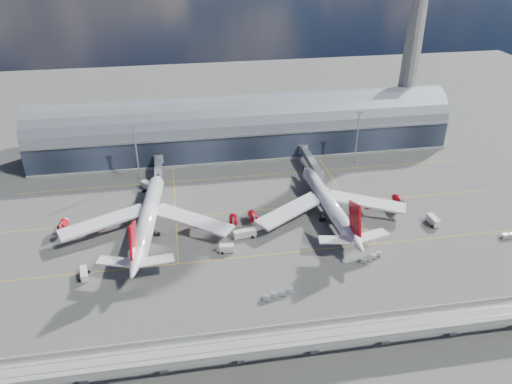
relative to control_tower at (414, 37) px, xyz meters
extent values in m
plane|color=#474744|center=(-85.00, -83.00, -51.64)|extent=(500.00, 500.00, 0.00)
cube|color=gold|center=(-85.00, -93.00, -51.63)|extent=(200.00, 0.25, 0.01)
cube|color=gold|center=(-85.00, -63.00, -51.63)|extent=(200.00, 0.25, 0.01)
cube|color=gold|center=(-85.00, -33.00, -51.63)|extent=(200.00, 0.25, 0.01)
cube|color=gold|center=(-120.00, -53.00, -51.63)|extent=(0.25, 80.00, 0.01)
cube|color=gold|center=(-50.00, -53.00, -51.63)|extent=(0.25, 80.00, 0.01)
cube|color=#1C232F|center=(-85.00, -5.00, -44.64)|extent=(200.00, 28.00, 14.00)
cylinder|color=gray|center=(-85.00, -5.00, -37.64)|extent=(200.00, 28.00, 28.00)
cube|color=gray|center=(-85.00, -19.00, -37.64)|extent=(200.00, 1.00, 1.20)
cube|color=gray|center=(-85.00, -5.00, -51.04)|extent=(200.00, 30.00, 1.20)
cube|color=gray|center=(0.00, 0.00, -47.64)|extent=(18.00, 18.00, 8.00)
cone|color=gray|center=(0.00, 0.00, -6.64)|extent=(10.00, 10.00, 90.00)
cube|color=gray|center=(-85.00, -138.00, -46.14)|extent=(220.00, 8.50, 1.20)
cube|color=gray|center=(-85.00, -142.00, -45.04)|extent=(220.00, 0.40, 1.20)
cube|color=gray|center=(-85.00, -134.00, -45.04)|extent=(220.00, 0.40, 1.20)
cube|color=gray|center=(-85.00, -139.50, -45.49)|extent=(220.00, 0.12, 0.12)
cube|color=gray|center=(-85.00, -136.50, -45.49)|extent=(220.00, 0.12, 0.12)
cube|color=gray|center=(-145.00, -138.00, -49.14)|extent=(2.20, 2.20, 5.00)
cube|color=gray|center=(-125.00, -138.00, -49.14)|extent=(2.20, 2.20, 5.00)
cube|color=gray|center=(-105.00, -138.00, -49.14)|extent=(2.20, 2.20, 5.00)
cube|color=gray|center=(-85.00, -138.00, -49.14)|extent=(2.20, 2.20, 5.00)
cube|color=gray|center=(-65.00, -138.00, -49.14)|extent=(2.20, 2.20, 5.00)
cube|color=gray|center=(-45.00, -138.00, -49.14)|extent=(2.20, 2.20, 5.00)
cylinder|color=gray|center=(-135.00, -28.00, -39.14)|extent=(0.70, 0.70, 25.00)
cube|color=gray|center=(-135.00, -28.00, -26.44)|extent=(3.00, 0.40, 1.00)
cylinder|color=gray|center=(-35.00, -28.00, -39.14)|extent=(0.70, 0.70, 25.00)
cube|color=gray|center=(-35.00, -28.00, -26.44)|extent=(3.00, 0.40, 1.00)
cylinder|color=white|center=(-129.87, -70.40, -45.62)|extent=(12.01, 51.84, 6.21)
cone|color=white|center=(-126.62, -41.94, -45.62)|extent=(7.05, 8.42, 6.21)
cone|color=white|center=(-133.34, -100.79, -44.84)|extent=(7.49, 12.27, 6.21)
cube|color=#B10710|center=(-133.01, -97.90, -37.18)|extent=(1.99, 11.61, 12.85)
cube|color=white|center=(-146.23, -70.49, -46.40)|extent=(31.96, 18.68, 2.51)
cube|color=white|center=(-113.95, -74.17, -46.40)|extent=(30.18, 24.12, 2.51)
cylinder|color=#B10710|center=(-146.61, -68.49, -48.14)|extent=(3.64, 5.17, 3.11)
cylinder|color=#B10710|center=(-160.95, -66.85, -48.14)|extent=(3.64, 5.17, 3.11)
cylinder|color=#B10710|center=(-113.13, -72.31, -48.14)|extent=(3.64, 5.17, 3.11)
cylinder|color=#B10710|center=(-98.79, -73.95, -48.14)|extent=(3.64, 5.17, 3.11)
cylinder|color=gray|center=(-127.81, -52.37, -50.18)|extent=(0.49, 0.49, 2.91)
cylinder|color=gray|center=(-133.40, -73.90, -50.18)|extent=(0.58, 0.58, 2.91)
cylinder|color=gray|center=(-127.23, -74.61, -50.18)|extent=(0.58, 0.58, 2.91)
cylinder|color=black|center=(-133.40, -73.90, -51.10)|extent=(2.29, 1.69, 1.46)
cylinder|color=black|center=(-127.23, -74.61, -51.10)|extent=(2.29, 1.69, 1.46)
cylinder|color=white|center=(-61.43, -70.86, -45.82)|extent=(7.86, 47.85, 5.71)
cone|color=white|center=(-62.64, -44.11, -45.82)|extent=(6.06, 8.13, 5.71)
cone|color=white|center=(-60.13, -99.58, -45.04)|extent=(6.24, 12.07, 5.71)
cube|color=#B10710|center=(-60.26, -96.63, -37.55)|extent=(1.22, 11.80, 13.05)
cube|color=white|center=(-76.75, -73.53, -46.61)|extent=(29.59, 21.91, 2.44)
cube|color=white|center=(-45.93, -72.13, -46.61)|extent=(30.22, 19.87, 2.44)
cylinder|color=black|center=(-61.43, -70.86, -47.40)|extent=(6.78, 42.93, 4.86)
cylinder|color=#B10710|center=(-77.41, -71.58, -48.39)|extent=(3.37, 5.06, 3.15)
cylinder|color=#B10710|center=(-91.11, -72.20, -48.39)|extent=(3.37, 5.06, 3.15)
cylinder|color=#B10710|center=(-45.44, -70.14, -48.39)|extent=(3.37, 5.06, 3.15)
cylinder|color=#B10710|center=(-31.74, -69.52, -48.39)|extent=(3.37, 5.06, 3.15)
cylinder|color=gray|center=(-62.18, -54.08, -50.16)|extent=(0.49, 0.49, 2.96)
cylinder|color=gray|center=(-64.40, -74.94, -50.16)|extent=(0.59, 0.59, 2.96)
cylinder|color=gray|center=(-58.10, -74.65, -50.16)|extent=(0.59, 0.59, 2.96)
cylinder|color=black|center=(-64.40, -74.94, -51.09)|extent=(2.23, 1.57, 1.48)
cylinder|color=black|center=(-58.10, -74.65, -51.09)|extent=(2.23, 1.57, 1.48)
cube|color=gray|center=(-126.37, -31.00, -46.44)|extent=(3.00, 24.00, 3.00)
cube|color=gray|center=(-126.37, -43.00, -46.44)|extent=(3.60, 3.60, 3.40)
cylinder|color=gray|center=(-126.37, -19.00, -46.44)|extent=(4.40, 4.40, 4.00)
cylinder|color=gray|center=(-126.37, -43.00, -49.94)|extent=(0.50, 0.50, 3.40)
cylinder|color=black|center=(-126.37, -43.00, -51.29)|extent=(1.40, 0.80, 0.80)
cube|color=gray|center=(-57.93, -33.00, -46.44)|extent=(3.00, 28.00, 3.00)
cube|color=gray|center=(-57.93, -47.00, -46.44)|extent=(3.60, 3.60, 3.40)
cylinder|color=gray|center=(-57.93, -19.00, -46.44)|extent=(4.40, 4.40, 4.00)
cylinder|color=gray|center=(-57.93, -47.00, -49.94)|extent=(0.50, 0.50, 3.40)
cylinder|color=black|center=(-57.93, -47.00, -51.29)|extent=(1.40, 0.80, 0.80)
cube|color=beige|center=(-150.28, -95.17, -50.16)|extent=(3.20, 6.73, 2.40)
cylinder|color=black|center=(-149.92, -93.13, -51.22)|extent=(2.42, 1.22, 0.83)
cylinder|color=black|center=(-150.63, -97.21, -51.22)|extent=(2.42, 1.22, 0.83)
cube|color=beige|center=(-103.03, -88.95, -50.04)|extent=(5.16, 2.70, 2.59)
cylinder|color=black|center=(-101.44, -88.82, -51.19)|extent=(1.10, 2.56, 0.90)
cylinder|color=black|center=(-104.62, -89.08, -51.19)|extent=(1.10, 2.56, 0.90)
cube|color=beige|center=(-95.51, -80.96, -49.98)|extent=(8.53, 3.57, 2.69)
cylinder|color=black|center=(-92.89, -81.35, -51.17)|extent=(1.30, 2.69, 0.93)
cylinder|color=black|center=(-98.13, -80.57, -51.17)|extent=(1.30, 2.69, 0.93)
cube|color=beige|center=(-23.59, -84.16, -49.90)|extent=(2.84, 6.65, 2.83)
cylinder|color=black|center=(-23.48, -82.07, -51.15)|extent=(2.77, 1.12, 0.98)
cylinder|color=black|center=(-23.70, -86.24, -51.15)|extent=(2.77, 1.12, 0.98)
cube|color=beige|center=(-58.12, -57.78, -49.81)|extent=(3.99, 6.19, 2.97)
cylinder|color=black|center=(-58.58, -56.01, -51.12)|extent=(3.02, 1.72, 1.03)
cylinder|color=black|center=(-57.66, -59.55, -51.12)|extent=(3.02, 1.72, 1.03)
cube|color=beige|center=(-131.02, -38.39, -49.82)|extent=(6.04, 7.07, 2.95)
cylinder|color=black|center=(-129.77, -36.61, -51.13)|extent=(2.91, 2.46, 1.02)
cylinder|color=black|center=(-132.27, -40.18, -51.13)|extent=(2.91, 2.46, 1.02)
cube|color=gray|center=(-93.88, -115.73, -51.38)|extent=(2.78, 2.20, 0.31)
cube|color=silver|center=(-93.88, -115.73, -50.57)|extent=(2.36, 1.99, 1.53)
cube|color=gray|center=(-91.32, -115.06, -51.38)|extent=(2.78, 2.20, 0.31)
cube|color=silver|center=(-91.32, -115.06, -50.57)|extent=(2.36, 1.99, 1.53)
cube|color=gray|center=(-88.75, -114.39, -51.38)|extent=(2.78, 2.20, 0.31)
cube|color=silver|center=(-88.75, -114.39, -50.57)|extent=(2.36, 1.99, 1.53)
cube|color=gray|center=(-86.19, -113.72, -51.38)|extent=(2.78, 2.20, 0.31)
cube|color=silver|center=(-86.19, -113.72, -50.57)|extent=(2.36, 1.99, 1.53)
cube|color=gray|center=(-58.14, -102.82, -51.41)|extent=(2.58, 2.19, 0.27)
cube|color=silver|center=(-58.14, -102.82, -50.68)|extent=(2.21, 1.96, 1.36)
cube|color=gray|center=(-55.97, -101.90, -51.41)|extent=(2.58, 2.19, 0.27)
cube|color=silver|center=(-55.97, -101.90, -50.68)|extent=(2.21, 1.96, 1.36)
cube|color=gray|center=(-53.79, -100.98, -51.41)|extent=(2.58, 2.19, 0.27)
cube|color=silver|center=(-53.79, -100.98, -50.68)|extent=(2.21, 1.96, 1.36)
cube|color=gray|center=(-51.61, -100.06, -51.41)|extent=(2.58, 2.19, 0.27)
cube|color=silver|center=(-51.61, -100.06, -50.68)|extent=(2.21, 1.96, 1.36)
cube|color=gray|center=(-2.25, -97.43, -51.38)|extent=(2.54, 1.73, 0.31)
cube|color=silver|center=(-2.25, -97.43, -50.55)|extent=(2.12, 1.62, 1.55)
cube|color=gray|center=(0.45, -97.51, -51.38)|extent=(2.54, 1.73, 0.31)
cube|color=silver|center=(0.45, -97.51, -50.55)|extent=(2.12, 1.62, 1.55)
camera|label=1|loc=(-116.52, -230.79, 51.54)|focal=35.00mm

